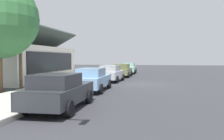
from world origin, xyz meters
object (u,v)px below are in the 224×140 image
Objects in this scene: car_silver at (111,73)px; car_charcoal at (59,91)px; fire_hydrant_red at (83,81)px; car_olive at (123,70)px; car_seafoam at (129,68)px; car_skyblue at (93,79)px; utility_pole_wooden at (20,35)px.

car_charcoal is at bearing -176.48° from car_silver.
fire_hydrant_red is (8.16, 1.53, -0.32)m from car_charcoal.
car_olive is (19.04, 0.03, -0.00)m from car_charcoal.
car_olive is 0.96× the size of car_seafoam.
car_seafoam is (6.47, 0.00, 0.00)m from car_olive.
car_silver is at bearing -15.62° from fire_hydrant_red.
utility_pole_wooden is (-0.12, 5.35, 3.11)m from car_skyblue.
car_skyblue is at bearing -177.13° from car_silver.
car_seafoam is 0.65× the size of utility_pole_wooden.
fire_hydrant_red is at bearing -61.44° from utility_pole_wooden.
car_silver is 6.51× the size of fire_hydrant_red.
utility_pole_wooden reaches higher than car_skyblue.
car_charcoal is 8.31m from fire_hydrant_red.
car_skyblue is 1.02× the size of car_olive.
car_silver is 9.22m from utility_pole_wooden.
utility_pole_wooden is at bearing 144.84° from car_silver.
car_skyblue is 0.98× the size of car_seafoam.
utility_pole_wooden reaches higher than car_charcoal.
car_skyblue is 6.80× the size of fire_hydrant_red.
car_silver is 4.88m from fire_hydrant_red.
car_seafoam is at bearing 1.72° from car_silver.
car_silver is at bearing 178.02° from car_olive.
utility_pole_wooden is (-19.52, 5.50, 3.11)m from car_seafoam.
car_olive is 0.63× the size of utility_pole_wooden.
car_seafoam is 17.41m from fire_hydrant_red.
car_seafoam is (25.50, 0.03, -0.00)m from car_charcoal.
car_olive is 10.99m from fire_hydrant_red.
car_seafoam is at bearing -4.93° from fire_hydrant_red.
car_skyblue is at bearing -146.79° from fire_hydrant_red.
car_olive reaches higher than fire_hydrant_red.
fire_hydrant_red is (2.18, -4.00, -3.43)m from utility_pole_wooden.
car_seafoam reaches higher than fire_hydrant_red.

